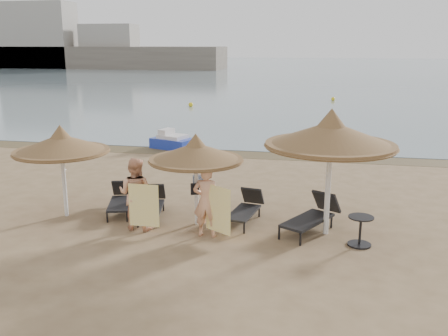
# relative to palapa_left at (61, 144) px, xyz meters

# --- Properties ---
(ground) EXTENTS (160.00, 160.00, 0.00)m
(ground) POSITION_rel_palapa_left_xyz_m (3.41, -0.52, -2.07)
(ground) COLOR #8F7351
(ground) RESTS_ON ground
(sea) EXTENTS (200.00, 140.00, 0.03)m
(sea) POSITION_rel_palapa_left_xyz_m (3.41, 79.48, -2.05)
(sea) COLOR slate
(sea) RESTS_ON ground
(wet_sand_strip) EXTENTS (200.00, 1.60, 0.01)m
(wet_sand_strip) POSITION_rel_palapa_left_xyz_m (3.41, 8.88, -2.06)
(wet_sand_strip) COLOR brown
(wet_sand_strip) RESTS_ON ground
(far_shore) EXTENTS (150.00, 54.80, 12.00)m
(far_shore) POSITION_rel_palapa_left_xyz_m (-21.69, 77.30, 0.84)
(far_shore) COLOR #72695D
(far_shore) RESTS_ON ground
(palapa_left) EXTENTS (2.62, 2.62, 2.60)m
(palapa_left) POSITION_rel_palapa_left_xyz_m (0.00, 0.00, 0.00)
(palapa_left) COLOR white
(palapa_left) RESTS_ON ground
(palapa_center) EXTENTS (2.50, 2.50, 2.48)m
(palapa_center) POSITION_rel_palapa_left_xyz_m (3.78, 0.09, -0.09)
(palapa_center) COLOR white
(palapa_center) RESTS_ON ground
(palapa_right) EXTENTS (3.25, 3.25, 3.22)m
(palapa_right) POSITION_rel_palapa_left_xyz_m (7.19, 0.08, 0.50)
(palapa_right) COLOR white
(palapa_right) RESTS_ON ground
(lounger_far_left) EXTENTS (1.06, 1.86, 0.79)m
(lounger_far_left) POSITION_rel_palapa_left_xyz_m (1.34, 0.70, -1.71)
(lounger_far_left) COLOR black
(lounger_far_left) RESTS_ON ground
(lounger_near_left) EXTENTS (0.95, 1.87, 0.80)m
(lounger_near_left) POSITION_rel_palapa_left_xyz_m (2.37, 0.51, -1.71)
(lounger_near_left) COLOR black
(lounger_near_left) RESTS_ON ground
(lounger_near_right) EXTENTS (0.87, 1.86, 0.80)m
(lounger_near_right) POSITION_rel_palapa_left_xyz_m (5.03, 0.65, -1.71)
(lounger_near_right) COLOR black
(lounger_near_right) RESTS_ON ground
(lounger_far_right) EXTENTS (1.57, 2.12, 0.92)m
(lounger_far_right) POSITION_rel_palapa_left_xyz_m (6.85, 0.27, -1.66)
(lounger_far_right) COLOR black
(lounger_far_right) RESTS_ON ground
(side_table) EXTENTS (0.61, 0.61, 0.73)m
(side_table) POSITION_rel_palapa_left_xyz_m (7.99, -0.55, -1.72)
(side_table) COLOR black
(side_table) RESTS_ON ground
(person_left) EXTENTS (1.07, 0.74, 2.22)m
(person_left) POSITION_rel_palapa_left_xyz_m (2.31, -0.54, -0.96)
(person_left) COLOR #E3A077
(person_left) RESTS_ON ground
(person_right) EXTENTS (1.01, 0.68, 2.14)m
(person_right) POSITION_rel_palapa_left_xyz_m (4.24, -0.70, -1.00)
(person_right) COLOR #E3A077
(person_right) RESTS_ON ground
(towel_left) EXTENTS (0.80, 0.02, 1.12)m
(towel_left) POSITION_rel_palapa_left_xyz_m (2.66, -0.89, -1.30)
(towel_left) COLOR yellow
(towel_left) RESTS_ON ground
(towel_right) EXTENTS (0.72, 0.47, 1.18)m
(towel_right) POSITION_rel_palapa_left_xyz_m (4.59, -0.95, -1.25)
(towel_right) COLOR yellow
(towel_right) RESTS_ON ground
(bag_patterned) EXTENTS (0.29, 0.18, 0.35)m
(bag_patterned) POSITION_rel_palapa_left_xyz_m (3.78, 0.27, -0.92)
(bag_patterned) COLOR silver
(bag_patterned) RESTS_ON ground
(bag_dark) EXTENTS (0.23, 0.15, 0.31)m
(bag_dark) POSITION_rel_palapa_left_xyz_m (3.78, -0.07, -1.03)
(bag_dark) COLOR black
(bag_dark) RESTS_ON ground
(pedal_boat) EXTENTS (2.14, 1.68, 0.87)m
(pedal_boat) POSITION_rel_palapa_left_xyz_m (0.17, 9.49, -1.74)
(pedal_boat) COLOR #1D33A5
(pedal_boat) RESTS_ON ground
(buoy_left) EXTENTS (0.35, 0.35, 0.35)m
(buoy_left) POSITION_rel_palapa_left_xyz_m (-2.98, 24.35, -1.89)
(buoy_left) COLOR yellow
(buoy_left) RESTS_ON ground
(buoy_mid) EXTENTS (0.33, 0.33, 0.33)m
(buoy_mid) POSITION_rel_palapa_left_xyz_m (7.63, 30.63, -1.90)
(buoy_mid) COLOR yellow
(buoy_mid) RESTS_ON ground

